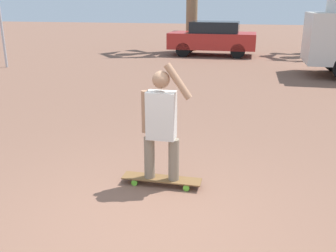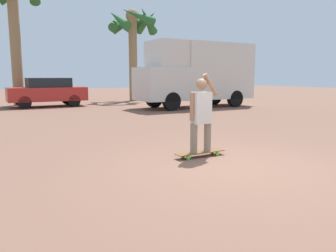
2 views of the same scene
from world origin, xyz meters
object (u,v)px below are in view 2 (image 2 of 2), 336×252
at_px(palm_tree_center_background, 13,5).
at_px(person_skateboarder, 201,111).
at_px(palm_tree_near_van, 133,28).
at_px(parked_car_red, 47,92).
at_px(skateboard, 200,153).
at_px(camper_van, 198,73).

bearing_deg(palm_tree_center_background, person_skateboarder, -82.45).
bearing_deg(person_skateboarder, palm_tree_near_van, 71.06).
relative_size(parked_car_red, palm_tree_near_van, 0.66).
height_order(person_skateboarder, palm_tree_center_background, palm_tree_center_background).
height_order(parked_car_red, palm_tree_near_van, palm_tree_near_van).
height_order(skateboard, camper_van, camper_van).
relative_size(skateboard, palm_tree_near_van, 0.18).
bearing_deg(palm_tree_center_background, skateboard, -82.45).
height_order(person_skateboarder, camper_van, camper_van).
bearing_deg(skateboard, person_skateboarder, 180.00).
height_order(skateboard, person_skateboarder, person_skateboarder).
bearing_deg(palm_tree_center_background, palm_tree_near_van, 1.81).
bearing_deg(palm_tree_near_van, camper_van, -80.91).
relative_size(person_skateboarder, camper_van, 0.25).
xyz_separation_m(skateboard, person_skateboarder, (-0.00, 0.00, 0.82)).
bearing_deg(palm_tree_center_background, camper_van, -35.71).
xyz_separation_m(person_skateboarder, parked_car_red, (-0.68, 13.03, -0.11)).
relative_size(camper_van, palm_tree_center_background, 0.88).
relative_size(parked_car_red, palm_tree_center_background, 0.55).
bearing_deg(skateboard, camper_van, 55.74).
relative_size(person_skateboarder, palm_tree_center_background, 0.22).
bearing_deg(parked_car_red, palm_tree_near_van, 17.64).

